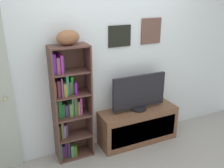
{
  "coord_description": "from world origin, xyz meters",
  "views": [
    {
      "loc": [
        -1.33,
        -1.86,
        2.1
      ],
      "look_at": [
        -0.07,
        0.85,
        0.99
      ],
      "focal_mm": 40.0,
      "sensor_mm": 36.0,
      "label": 1
    }
  ],
  "objects_px": {
    "football": "(68,38)",
    "tv_stand": "(138,125)",
    "bookshelf": "(68,105)",
    "television": "(139,93)"
  },
  "relations": [
    {
      "from": "football",
      "to": "tv_stand",
      "type": "relative_size",
      "value": 0.26
    },
    {
      "from": "bookshelf",
      "to": "tv_stand",
      "type": "bearing_deg",
      "value": -5.06
    },
    {
      "from": "bookshelf",
      "to": "football",
      "type": "height_order",
      "value": "football"
    },
    {
      "from": "tv_stand",
      "to": "television",
      "type": "bearing_deg",
      "value": 90.0
    },
    {
      "from": "bookshelf",
      "to": "television",
      "type": "bearing_deg",
      "value": -5.0
    },
    {
      "from": "tv_stand",
      "to": "football",
      "type": "bearing_deg",
      "value": 176.4
    },
    {
      "from": "bookshelf",
      "to": "football",
      "type": "relative_size",
      "value": 5.15
    },
    {
      "from": "football",
      "to": "television",
      "type": "relative_size",
      "value": 0.36
    },
    {
      "from": "bookshelf",
      "to": "television",
      "type": "relative_size",
      "value": 1.87
    },
    {
      "from": "football",
      "to": "tv_stand",
      "type": "height_order",
      "value": "football"
    }
  ]
}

